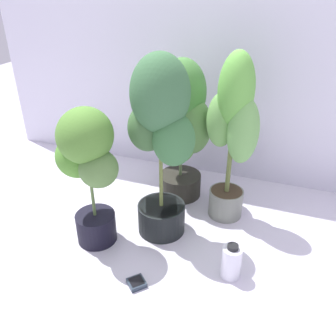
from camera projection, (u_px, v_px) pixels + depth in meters
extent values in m
plane|color=silver|center=(158.00, 237.00, 2.02)|extent=(8.00, 8.00, 0.00)
cube|color=silver|center=(205.00, 31.00, 2.24)|extent=(3.20, 0.01, 2.00)
cylinder|color=gray|center=(226.00, 202.00, 2.18)|extent=(0.21, 0.21, 0.17)
cylinder|color=#3E3021|center=(227.00, 192.00, 2.14)|extent=(0.19, 0.19, 0.02)
cylinder|color=olive|center=(232.00, 138.00, 1.97)|extent=(0.03, 0.03, 0.70)
ellipsoid|color=#65AF45|center=(236.00, 90.00, 1.84)|extent=(0.25, 0.25, 0.42)
ellipsoid|color=#6CA652|center=(221.00, 120.00, 1.97)|extent=(0.22, 0.23, 0.32)
ellipsoid|color=#6EAA57|center=(243.00, 131.00, 1.90)|extent=(0.19, 0.20, 0.38)
cylinder|color=black|center=(96.00, 227.00, 1.97)|extent=(0.22, 0.22, 0.17)
cylinder|color=#403517|center=(95.00, 216.00, 1.93)|extent=(0.20, 0.20, 0.02)
cylinder|color=#57733E|center=(90.00, 172.00, 1.80)|extent=(0.02, 0.02, 0.53)
ellipsoid|color=#518232|center=(85.00, 135.00, 1.70)|extent=(0.30, 0.32, 0.28)
ellipsoid|color=#508C30|center=(77.00, 157.00, 1.81)|extent=(0.26, 0.25, 0.22)
ellipsoid|color=#587E40|center=(99.00, 169.00, 1.74)|extent=(0.27, 0.27, 0.19)
cylinder|color=#27251E|center=(180.00, 184.00, 2.38)|extent=(0.27, 0.27, 0.15)
cylinder|color=#413025|center=(180.00, 176.00, 2.35)|extent=(0.25, 0.25, 0.02)
cylinder|color=#5F7748|center=(181.00, 131.00, 2.20)|extent=(0.02, 0.02, 0.63)
ellipsoid|color=#437937|center=(182.00, 93.00, 2.08)|extent=(0.40, 0.40, 0.41)
ellipsoid|color=#4C873B|center=(172.00, 117.00, 2.20)|extent=(0.26, 0.24, 0.29)
ellipsoid|color=#4F7B3D|center=(193.00, 126.00, 2.13)|extent=(0.29, 0.29, 0.35)
ellipsoid|color=#4B832E|center=(179.00, 145.00, 2.16)|extent=(0.26, 0.25, 0.23)
cylinder|color=black|center=(161.00, 217.00, 2.04)|extent=(0.27, 0.27, 0.17)
cylinder|color=#433124|center=(161.00, 206.00, 2.01)|extent=(0.25, 0.25, 0.02)
cylinder|color=olive|center=(161.00, 147.00, 1.82)|extent=(0.02, 0.02, 0.73)
ellipsoid|color=#38653D|center=(160.00, 94.00, 1.69)|extent=(0.38, 0.38, 0.40)
ellipsoid|color=#3E6537|center=(148.00, 127.00, 1.82)|extent=(0.22, 0.22, 0.25)
ellipsoid|color=#396D3D|center=(174.00, 140.00, 1.76)|extent=(0.26, 0.26, 0.28)
cube|color=#293442|center=(137.00, 283.00, 1.71)|extent=(0.11, 0.11, 0.02)
cube|color=black|center=(136.00, 281.00, 1.70)|extent=(0.09, 0.09, 0.00)
cylinder|color=white|center=(231.00, 262.00, 1.73)|extent=(0.10, 0.10, 0.17)
cylinder|color=black|center=(233.00, 247.00, 1.68)|extent=(0.05, 0.05, 0.02)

